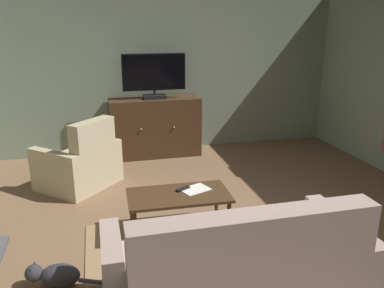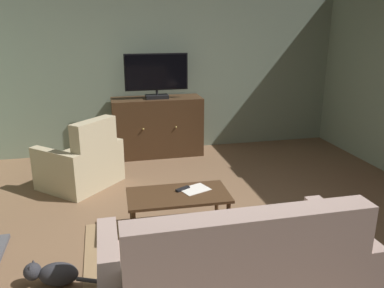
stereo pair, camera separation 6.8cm
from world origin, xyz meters
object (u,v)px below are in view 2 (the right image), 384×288
at_px(tv_cabinet, 157,128).
at_px(coffee_table, 178,198).
at_px(television, 156,75).
at_px(sofa_floral, 234,277).
at_px(folded_newspaper, 195,189).
at_px(cat, 54,274).
at_px(tv_remote, 183,189).
at_px(armchair_facing_sofa, 82,164).

distance_m(tv_cabinet, coffee_table, 2.66).
distance_m(television, sofa_floral, 4.06).
bearing_deg(tv_cabinet, folded_newspaper, -89.20).
bearing_deg(television, cat, -113.21).
height_order(tv_remote, cat, tv_remote).
bearing_deg(folded_newspaper, television, 69.16).
height_order(tv_cabinet, tv_remote, tv_cabinet).
bearing_deg(armchair_facing_sofa, folded_newspaper, -50.04).
relative_size(television, tv_remote, 6.02).
bearing_deg(cat, tv_remote, 29.67).
xyz_separation_m(tv_remote, folded_newspaper, (0.13, -0.02, -0.01)).
distance_m(folded_newspaper, armchair_facing_sofa, 1.95).
xyz_separation_m(tv_cabinet, television, (0.00, -0.05, 0.90)).
relative_size(television, cat, 1.55).
bearing_deg(sofa_floral, cat, 153.74).
relative_size(coffee_table, cat, 1.65).
relative_size(tv_cabinet, armchair_facing_sofa, 1.20).
height_order(tv_cabinet, television, television).
xyz_separation_m(armchair_facing_sofa, cat, (-0.18, -2.20, -0.20)).
bearing_deg(cat, coffee_table, 27.71).
bearing_deg(tv_remote, coffee_table, -155.14).
bearing_deg(cat, television, 66.79).
height_order(tv_remote, armchair_facing_sofa, armchair_facing_sofa).
xyz_separation_m(folded_newspaper, armchair_facing_sofa, (-1.25, 1.49, -0.14)).
height_order(armchair_facing_sofa, cat, armchair_facing_sofa).
bearing_deg(television, armchair_facing_sofa, -139.39).
height_order(coffee_table, folded_newspaper, folded_newspaper).
relative_size(coffee_table, tv_remote, 6.43).
xyz_separation_m(tv_cabinet, tv_remote, (-0.09, -2.56, -0.01)).
distance_m(folded_newspaper, sofa_floral, 1.41).
bearing_deg(television, sofa_floral, -89.90).
bearing_deg(tv_remote, folded_newspaper, -39.22).
distance_m(tv_cabinet, television, 0.90).
distance_m(tv_cabinet, armchair_facing_sofa, 1.64).
distance_m(sofa_floral, cat, 1.57).
bearing_deg(armchair_facing_sofa, sofa_floral, -67.16).
xyz_separation_m(tv_cabinet, cat, (-1.39, -3.29, -0.36)).
bearing_deg(cat, tv_cabinet, 67.12).
xyz_separation_m(television, coffee_table, (-0.16, -2.60, -0.97)).
bearing_deg(tv_cabinet, television, -90.00).
xyz_separation_m(television, armchair_facing_sofa, (-1.21, -1.04, -1.06)).
height_order(tv_cabinet, cat, tv_cabinet).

